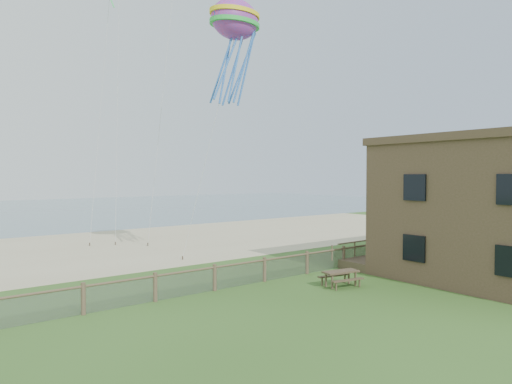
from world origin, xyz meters
TOP-DOWN VIEW (x-y plane):
  - ground at (0.00, 0.00)m, footprint 160.00×160.00m
  - sand_beach at (0.00, 22.00)m, footprint 72.00×20.00m
  - ocean at (0.00, 66.00)m, footprint 160.00×68.00m
  - chainlink_fence at (0.00, 6.00)m, footprint 36.20×0.20m
  - motel_deck at (13.00, 5.00)m, footprint 15.00×2.00m
  - picnic_table at (2.29, 2.95)m, footprint 2.01×1.66m
  - octopus_kite at (1.65, 10.87)m, footprint 3.95×3.35m

SIDE VIEW (x-z plane):
  - ground at x=0.00m, z-range 0.00..0.00m
  - ocean at x=0.00m, z-range -0.01..0.01m
  - sand_beach at x=0.00m, z-range -0.01..0.01m
  - motel_deck at x=13.00m, z-range 0.00..0.50m
  - picnic_table at x=2.29m, z-range 0.00..0.76m
  - chainlink_fence at x=0.00m, z-range -0.07..1.18m
  - octopus_kite at x=1.65m, z-range 9.59..16.48m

